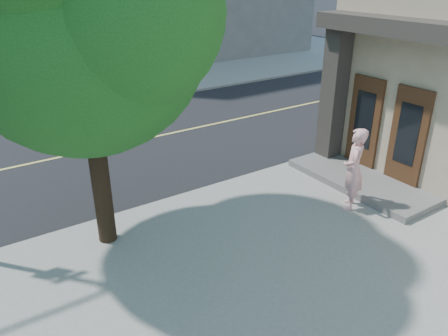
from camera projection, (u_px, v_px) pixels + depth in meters
sidewalk_ne at (143, 49)px, 32.09m from camera, size 29.00×25.00×0.12m
man_on_phone at (354, 169)px, 10.44m from camera, size 0.88×0.84×2.03m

